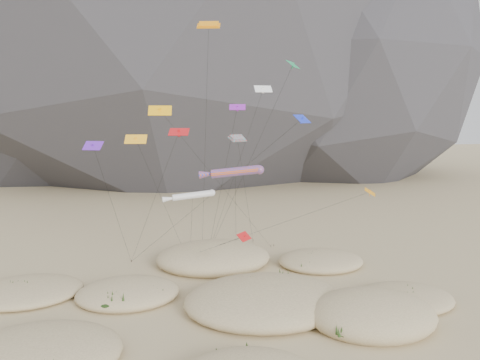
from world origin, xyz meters
The scene contains 9 objects.
ground centered at (0.00, 0.00, 0.00)m, with size 500.00×500.00×0.00m, color #CCB789.
dunes centered at (-0.66, 4.65, 0.71)m, with size 51.14×40.35×3.89m.
dune_grass centered at (-1.12, 2.98, 0.82)m, with size 42.72×27.86×1.50m.
kite_stakes centered at (1.56, 23.80, 0.15)m, with size 21.08×7.42×0.30m.
rainbow_tube_kite centered at (0.74, 8.68, 13.42)m, with size 7.20×16.08×14.23m.
white_tube_kite centered at (-3.91, 10.14, 10.64)m, with size 6.12×13.71×11.25m.
orange_parafoil centered at (-1.38, 12.17, 29.36)m, with size 2.77×12.16×30.25m.
multi_parafoil centered at (1.88, 11.68, 16.81)m, with size 6.80×16.26×17.47m.
delta_kites centered at (0.31, 11.80, 17.51)m, with size 33.50×20.31×26.50m.
Camera 1 is at (-9.01, -42.02, 19.56)m, focal length 35.00 mm.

